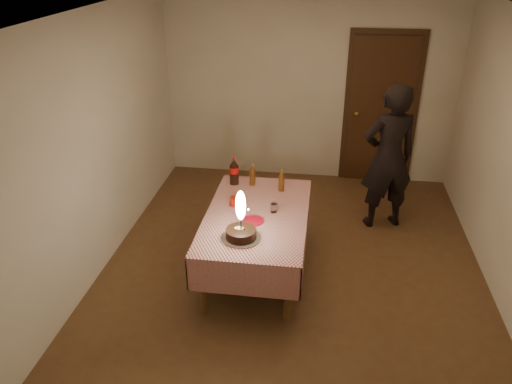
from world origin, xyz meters
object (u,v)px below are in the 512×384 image
red_cup (234,201)px  clear_cup (274,208)px  dining_table (257,222)px  red_plate (253,221)px  photographer (388,158)px  birthday_cake (241,227)px  cola_bottle (234,171)px  amber_bottle_right (282,181)px  amber_bottle_left (252,175)px

red_cup → clear_cup: size_ratio=1.11×
dining_table → red_plate: (-0.01, -0.14, 0.10)m
clear_cup → photographer: photographer is taller
red_cup → photographer: size_ratio=0.06×
dining_table → clear_cup: (0.17, 0.07, 0.14)m
birthday_cake → red_cup: birthday_cake is taller
dining_table → cola_bottle: 0.78m
birthday_cake → photographer: 2.19m
cola_bottle → amber_bottle_right: (0.54, -0.10, -0.03)m
red_cup → photographer: 1.94m
dining_table → birthday_cake: birthday_cake is taller
amber_bottle_right → red_plate: bearing=-106.6°
clear_cup → amber_bottle_left: amber_bottle_left is taller
cola_bottle → amber_bottle_right: bearing=-10.2°
dining_table → red_cup: bearing=151.2°
birthday_cake → amber_bottle_right: birthday_cake is taller
red_plate → photographer: bearing=43.2°
dining_table → photographer: (1.38, 1.17, 0.30)m
red_cup → photographer: photographer is taller
clear_cup → cola_bottle: (-0.51, 0.59, 0.11)m
dining_table → amber_bottle_right: 0.63m
red_cup → amber_bottle_left: size_ratio=0.39×
red_cup → amber_bottle_left: 0.54m
birthday_cake → photographer: (1.46, 1.63, 0.09)m
amber_bottle_left → photographer: bearing=18.6°
amber_bottle_left → photographer: (1.52, 0.51, 0.09)m
red_cup → cola_bottle: cola_bottle is taller
birthday_cake → red_plate: bearing=78.7°
red_cup → dining_table: bearing=-28.8°
birthday_cake → amber_bottle_left: (-0.06, 1.12, 0.00)m
red_cup → clear_cup: red_cup is taller
amber_bottle_left → red_plate: bearing=-80.9°
clear_cup → cola_bottle: cola_bottle is taller
dining_table → clear_cup: clear_cup is taller
red_cup → clear_cup: (0.42, -0.07, -0.01)m
red_cup → amber_bottle_right: bearing=43.1°
photographer → cola_bottle: bearing=-163.5°
dining_table → red_plate: red_plate is taller
dining_table → red_cup: red_cup is taller
dining_table → birthday_cake: 0.52m
amber_bottle_left → red_cup: bearing=-102.2°
red_cup → cola_bottle: 0.54m
red_cup → cola_bottle: bearing=100.2°
birthday_cake → clear_cup: size_ratio=5.41×
red_plate → clear_cup: bearing=49.5°
cola_bottle → photographer: photographer is taller
amber_bottle_right → dining_table: bearing=-109.1°
cola_bottle → red_cup: bearing=-79.8°
dining_table → photographer: photographer is taller
clear_cup → amber_bottle_left: (-0.31, 0.59, 0.07)m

